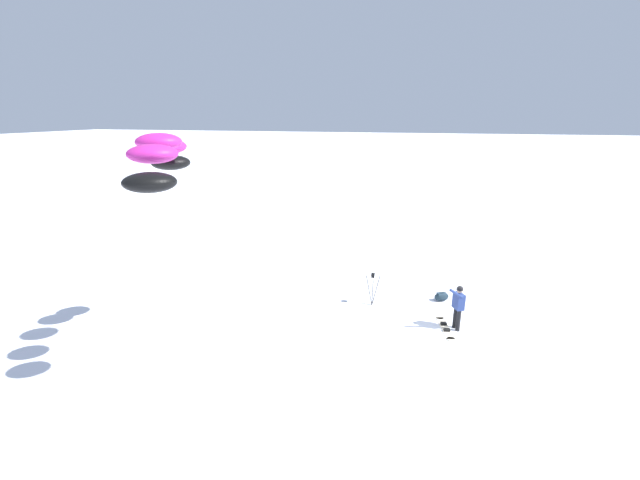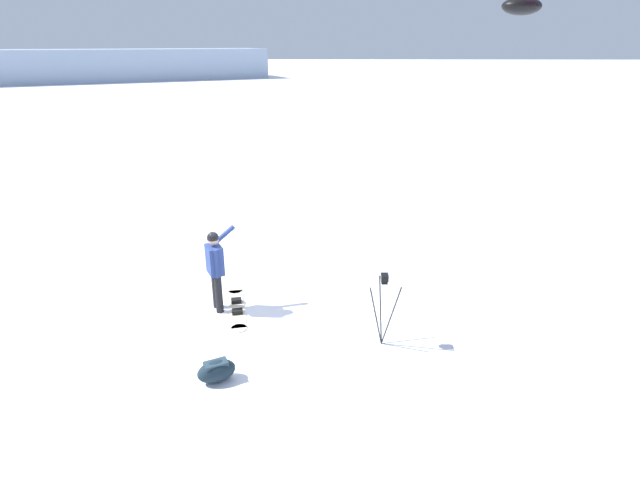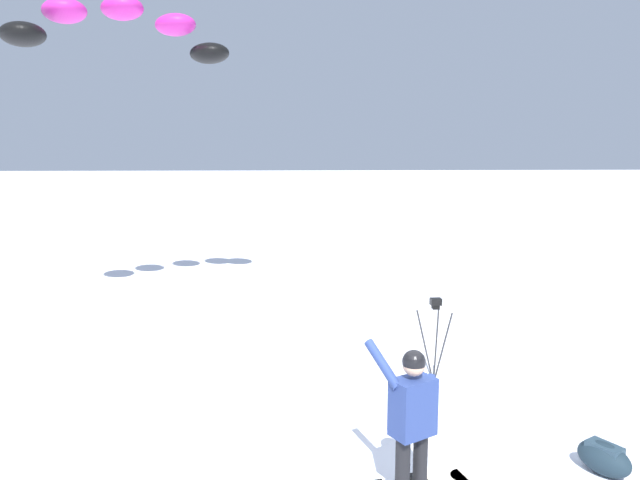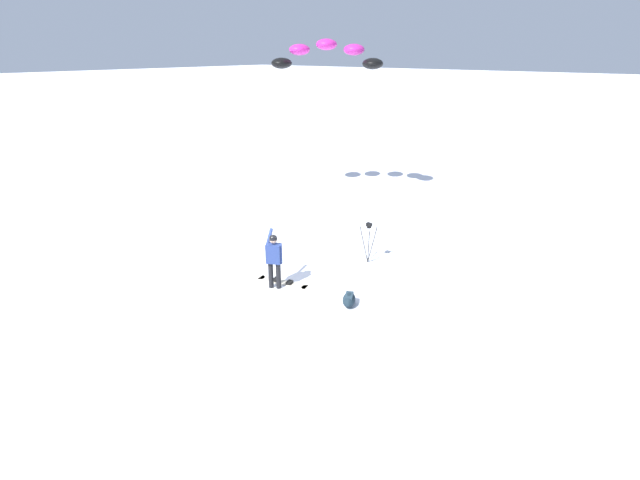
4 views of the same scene
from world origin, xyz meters
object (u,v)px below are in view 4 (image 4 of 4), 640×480
at_px(traction_kite, 326,54).
at_px(camera_tripod, 369,234).
at_px(snowboarder, 274,256).
at_px(gear_bag_large, 349,299).
at_px(snowboard, 283,282).

bearing_deg(traction_kite, camera_tripod, -131.78).
relative_size(snowboarder, gear_bag_large, 2.40).
xyz_separation_m(snowboarder, camera_tripod, (3.06, -1.11, -0.02)).
distance_m(snowboarder, traction_kite, 10.33).
bearing_deg(snowboarder, traction_kite, 28.56).
bearing_deg(gear_bag_large, snowboarder, 101.62).
xyz_separation_m(traction_kite, camera_tripod, (-4.83, -5.41, -5.12)).
bearing_deg(snowboarder, snowboard, 5.20).
distance_m(snowboarder, camera_tripod, 3.25).
distance_m(snowboard, camera_tripod, 3.08).
relative_size(traction_kite, camera_tripod, 3.53).
relative_size(traction_kite, gear_bag_large, 6.89).
height_order(snowboarder, snowboard, snowboarder).
xyz_separation_m(traction_kite, gear_bag_large, (-7.43, -6.52, -5.88)).
bearing_deg(camera_tripod, snowboard, 157.07).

